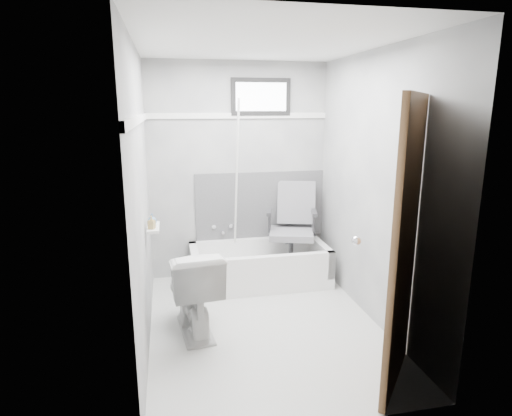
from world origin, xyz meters
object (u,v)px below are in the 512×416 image
object	(u,v)px
toilet	(193,290)
soap_bottle_a	(152,223)
bathtub	(260,265)
door	(468,261)
soap_bottle_b	(152,219)
office_chair	(291,227)

from	to	relation	value
toilet	soap_bottle_a	bearing A→B (deg)	-27.11
bathtub	door	xyz separation A→B (m)	(0.82, -2.21, 0.79)
toilet	soap_bottle_b	bearing A→B (deg)	-45.56
bathtub	soap_bottle_a	distance (m)	1.55
office_chair	door	bearing A→B (deg)	-62.67
door	bathtub	bearing A→B (deg)	110.32
bathtub	office_chair	xyz separation A→B (m)	(0.37, 0.05, 0.40)
bathtub	soap_bottle_b	bearing A→B (deg)	-149.84
bathtub	toilet	world-z (taller)	toilet
office_chair	soap_bottle_b	xyz separation A→B (m)	(-1.48, -0.69, 0.35)
office_chair	soap_bottle_a	bearing A→B (deg)	-134.43
toilet	door	size ratio (longest dim) A/B	0.39
soap_bottle_a	soap_bottle_b	world-z (taller)	soap_bottle_a
office_chair	bathtub	bearing A→B (deg)	-156.17
office_chair	toilet	xyz separation A→B (m)	(-1.16, -0.95, -0.23)
bathtub	door	size ratio (longest dim) A/B	0.75
office_chair	door	distance (m)	2.34
door	soap_bottle_a	size ratio (longest dim) A/B	17.05
soap_bottle_b	office_chair	bearing A→B (deg)	25.07
office_chair	door	xyz separation A→B (m)	(0.44, -2.26, 0.39)
door	soap_bottle_b	distance (m)	2.48
office_chair	soap_bottle_a	distance (m)	1.73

